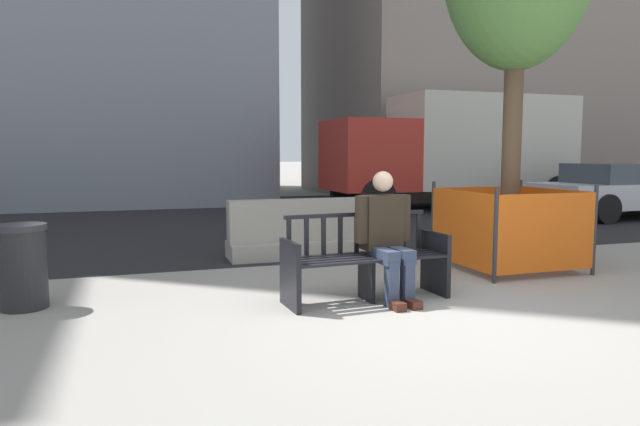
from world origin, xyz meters
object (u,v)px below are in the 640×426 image
at_px(jersey_barrier_centre, 297,234).
at_px(street_bench, 365,262).
at_px(car_sedan_mid, 622,190).
at_px(construction_fence, 509,226).
at_px(delivery_truck, 457,147).
at_px(trash_bin, 22,266).
at_px(seated_person, 386,233).

bearing_deg(jersey_barrier_centre, street_bench, -90.47).
bearing_deg(car_sedan_mid, street_bench, -149.48).
height_order(jersey_barrier_centre, construction_fence, construction_fence).
bearing_deg(delivery_truck, street_bench, -126.68).
bearing_deg(construction_fence, trash_bin, -178.10).
bearing_deg(trash_bin, street_bench, -12.73).
bearing_deg(jersey_barrier_centre, seated_person, -85.98).
bearing_deg(street_bench, jersey_barrier_centre, 89.53).
xyz_separation_m(construction_fence, trash_bin, (-5.68, -0.19, -0.14)).
bearing_deg(jersey_barrier_centre, car_sedan_mid, 16.27).
bearing_deg(car_sedan_mid, construction_fence, -146.19).
bearing_deg(street_bench, seated_person, -12.44).
bearing_deg(seated_person, car_sedan_mid, 31.35).
bearing_deg(jersey_barrier_centre, trash_bin, -150.74).
xyz_separation_m(street_bench, car_sedan_mid, (8.64, 5.09, 0.25)).
xyz_separation_m(street_bench, trash_bin, (-3.26, 0.74, 0.02)).
relative_size(seated_person, jersey_barrier_centre, 0.65).
relative_size(street_bench, delivery_truck, 0.25).
bearing_deg(delivery_truck, jersey_barrier_centre, -137.05).
relative_size(seated_person, construction_fence, 0.89).
xyz_separation_m(street_bench, construction_fence, (2.42, 0.93, 0.16)).
xyz_separation_m(seated_person, car_sedan_mid, (8.44, 5.14, -0.04)).
relative_size(street_bench, construction_fence, 1.16).
relative_size(street_bench, car_sedan_mid, 0.40).
bearing_deg(construction_fence, street_bench, -159.05).
distance_m(street_bench, delivery_truck, 10.48).
distance_m(seated_person, car_sedan_mid, 9.88).
height_order(jersey_barrier_centre, car_sedan_mid, car_sedan_mid).
relative_size(jersey_barrier_centre, construction_fence, 1.36).
bearing_deg(jersey_barrier_centre, delivery_truck, 42.95).
height_order(jersey_barrier_centre, delivery_truck, delivery_truck).
distance_m(seated_person, trash_bin, 3.57).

